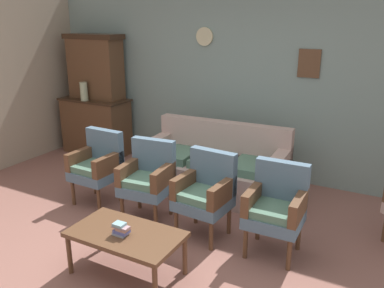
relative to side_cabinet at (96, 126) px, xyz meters
The scene contains 12 objects.
ground_plane 3.36m from the side_cabinet, 42.48° to the right, with size 7.68×7.68×0.00m, color #84564C.
wall_back_with_decor 2.64m from the side_cabinet, ahead, with size 6.40×0.09×2.70m.
side_cabinet is the anchor object (origin of this frame).
cabinet_upper_hutch 0.99m from the side_cabinet, 90.00° to the left, with size 0.99×0.38×1.03m.
vase_on_cabinet 0.64m from the side_cabinet, 104.41° to the right, with size 0.12×0.12×0.29m, color #A4AF8B.
floral_couch 2.51m from the side_cabinet, 11.68° to the right, with size 1.87×0.88×0.90m.
armchair_near_cabinet 1.95m from the side_cabinet, 48.19° to the right, with size 0.53×0.51×0.90m.
armchair_near_couch_end 2.55m from the side_cabinet, 35.71° to the right, with size 0.57×0.54×0.90m.
armchair_row_middle 3.21m from the side_cabinet, 28.40° to the right, with size 0.56×0.53×0.90m.
armchair_by_doorway 3.87m from the side_cabinet, 22.83° to the right, with size 0.53×0.50×0.90m.
coffee_table 3.53m from the side_cabinet, 44.62° to the right, with size 1.00×0.56×0.42m.
book_stack_on_table 3.57m from the side_cabinet, 45.28° to the right, with size 0.15×0.11×0.12m.
Camera 1 is at (2.04, -2.66, 2.23)m, focal length 37.20 mm.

